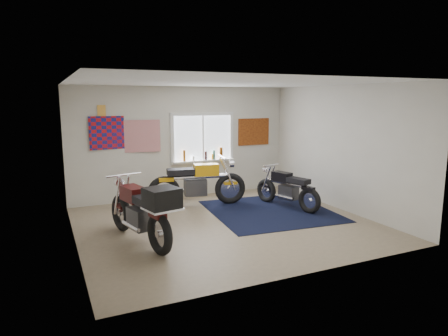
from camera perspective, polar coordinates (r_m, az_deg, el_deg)
name	(u,v)px	position (r m, az deg, el deg)	size (l,w,h in m)	color
ground	(226,224)	(7.83, 0.32, -8.02)	(5.50, 5.50, 0.00)	#9E896B
room_shell	(226,140)	(7.49, 0.33, 4.01)	(5.50, 5.50, 5.50)	white
navy_rug	(270,211)	(8.76, 6.61, -6.10)	(2.50, 2.60, 0.01)	black
window_assembly	(203,141)	(9.97, -3.05, 3.88)	(1.66, 0.17, 1.26)	white
oil_bottles	(208,155)	(9.99, -2.30, 1.92)	(1.06, 0.09, 0.30)	#975416
flag_display	(101,110)	(9.33, -17.10, 7.86)	(1.60, 0.10, 1.17)	red
triumph_poster	(254,132)	(10.58, 4.27, 5.19)	(0.90, 0.03, 0.70)	#A54C14
yellow_triumph	(197,184)	(9.03, -3.84, -2.34)	(2.24, 0.70, 1.14)	black
black_chrome_bike	(287,190)	(9.01, 9.02, -3.08)	(0.71, 1.77, 0.93)	black
maroon_tourer	(143,211)	(6.75, -11.51, -6.09)	(0.91, 2.16, 1.10)	black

